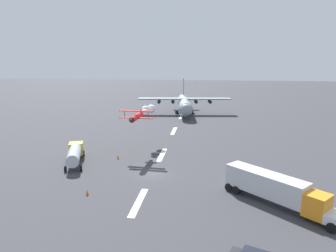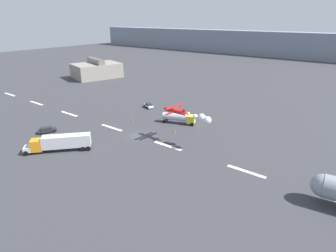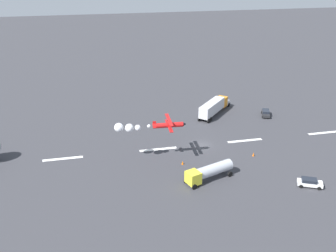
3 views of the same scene
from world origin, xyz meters
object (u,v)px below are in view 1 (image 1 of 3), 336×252
object	(u,v)px
semi_truck_orange	(276,188)
fuel_tanker_truck	(75,153)
stunt_biplane_red	(144,112)
traffic_cone_far	(118,157)
traffic_cone_near	(87,192)
cargo_transport_plane	(185,104)

from	to	relation	value
semi_truck_orange	fuel_tanker_truck	bearing A→B (deg)	69.72
stunt_biplane_red	semi_truck_orange	size ratio (longest dim) A/B	1.12
fuel_tanker_truck	traffic_cone_far	world-z (taller)	fuel_tanker_truck
traffic_cone_near	traffic_cone_far	distance (m)	15.09
cargo_transport_plane	fuel_tanker_truck	distance (m)	52.57
fuel_tanker_truck	stunt_biplane_red	bearing A→B (deg)	-43.75
fuel_tanker_truck	traffic_cone_near	world-z (taller)	fuel_tanker_truck
traffic_cone_far	fuel_tanker_truck	bearing A→B (deg)	115.43
semi_truck_orange	traffic_cone_near	size ratio (longest dim) A/B	16.89
stunt_biplane_red	traffic_cone_far	bearing A→B (deg)	155.28
cargo_transport_plane	traffic_cone_far	size ratio (longest dim) A/B	40.38
semi_truck_orange	traffic_cone_far	world-z (taller)	semi_truck_orange
cargo_transport_plane	semi_truck_orange	xyz separation A→B (m)	(-61.85, -16.11, -1.23)
cargo_transport_plane	traffic_cone_near	world-z (taller)	cargo_transport_plane
cargo_transport_plane	semi_truck_orange	size ratio (longest dim) A/B	2.39
cargo_transport_plane	fuel_tanker_truck	xyz separation A→B (m)	(-50.37, 14.96, -1.61)
stunt_biplane_red	traffic_cone_near	size ratio (longest dim) A/B	18.85
stunt_biplane_red	traffic_cone_near	xyz separation A→B (m)	(-22.41, 3.06, -7.01)
fuel_tanker_truck	traffic_cone_near	xyz separation A→B (m)	(-11.91, -6.99, -1.37)
cargo_transport_plane	traffic_cone_far	world-z (taller)	cargo_transport_plane
semi_truck_orange	traffic_cone_near	world-z (taller)	semi_truck_orange
cargo_transport_plane	traffic_cone_near	xyz separation A→B (m)	(-62.28, 7.97, -2.98)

